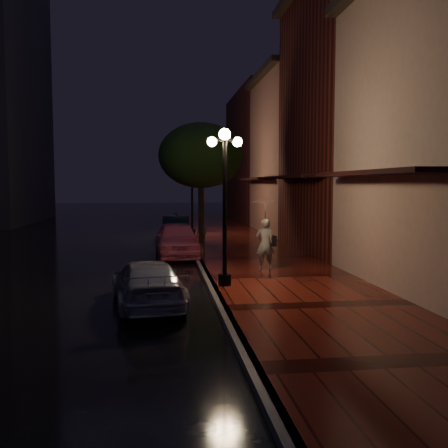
# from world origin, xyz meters

# --- Properties ---
(ground) EXTENTS (120.00, 120.00, 0.00)m
(ground) POSITION_xyz_m (0.00, 0.00, 0.00)
(ground) COLOR black
(ground) RESTS_ON ground
(sidewalk) EXTENTS (4.50, 60.00, 0.15)m
(sidewalk) POSITION_xyz_m (2.25, 0.00, 0.07)
(sidewalk) COLOR #4A140D
(sidewalk) RESTS_ON ground
(curb) EXTENTS (0.25, 60.00, 0.15)m
(curb) POSITION_xyz_m (0.00, 0.00, 0.07)
(curb) COLOR #595451
(curb) RESTS_ON ground
(storefront_mid) EXTENTS (5.00, 8.00, 11.00)m
(storefront_mid) POSITION_xyz_m (7.00, 2.00, 5.50)
(storefront_mid) COLOR #511914
(storefront_mid) RESTS_ON ground
(storefront_far) EXTENTS (5.00, 8.00, 9.00)m
(storefront_far) POSITION_xyz_m (7.00, 10.00, 4.50)
(storefront_far) COLOR #8C5951
(storefront_far) RESTS_ON ground
(storefront_extra) EXTENTS (5.00, 12.00, 10.00)m
(storefront_extra) POSITION_xyz_m (7.00, 20.00, 5.00)
(storefront_extra) COLOR #511914
(storefront_extra) RESTS_ON ground
(streetlamp_near) EXTENTS (0.96, 0.36, 4.31)m
(streetlamp_near) POSITION_xyz_m (0.35, -5.00, 2.60)
(streetlamp_near) COLOR black
(streetlamp_near) RESTS_ON sidewalk
(streetlamp_far) EXTENTS (0.96, 0.36, 4.31)m
(streetlamp_far) POSITION_xyz_m (0.35, 9.00, 2.60)
(streetlamp_far) COLOR black
(streetlamp_far) RESTS_ON sidewalk
(street_tree) EXTENTS (4.16, 4.16, 5.80)m
(street_tree) POSITION_xyz_m (0.61, 5.99, 4.24)
(street_tree) COLOR black
(street_tree) RESTS_ON sidewalk
(pink_car) EXTENTS (1.85, 4.28, 1.44)m
(pink_car) POSITION_xyz_m (-0.75, 1.58, 0.72)
(pink_car) COLOR #C75273
(pink_car) RESTS_ON ground
(navy_car) EXTENTS (1.54, 3.96, 1.28)m
(navy_car) POSITION_xyz_m (-0.60, 7.31, 0.64)
(navy_car) COLOR black
(navy_car) RESTS_ON ground
(silver_car) EXTENTS (2.07, 4.03, 1.12)m
(silver_car) POSITION_xyz_m (-1.73, -6.52, 0.56)
(silver_car) COLOR #ABAAB2
(silver_car) RESTS_ON ground
(woman_with_umbrella) EXTENTS (0.98, 1.00, 2.35)m
(woman_with_umbrella) POSITION_xyz_m (1.99, -2.64, 1.70)
(woman_with_umbrella) COLOR silver
(woman_with_umbrella) RESTS_ON sidewalk
(parking_meter) EXTENTS (0.13, 0.11, 1.21)m
(parking_meter) POSITION_xyz_m (0.15, -0.86, 0.88)
(parking_meter) COLOR black
(parking_meter) RESTS_ON sidewalk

